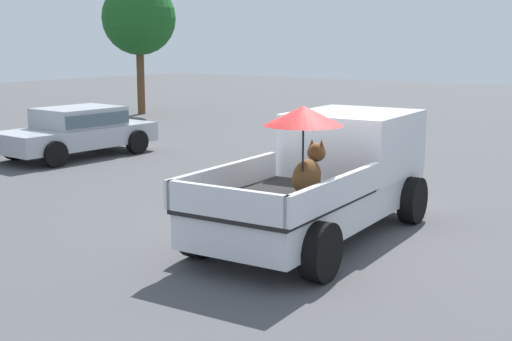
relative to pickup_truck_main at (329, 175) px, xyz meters
name	(u,v)px	position (x,y,z in m)	size (l,w,h in m)	color
ground_plane	(315,238)	(-0.46, -0.02, -0.96)	(80.00, 80.00, 0.00)	#4C4C4F
pickup_truck_main	(329,175)	(0.00, 0.00, 0.00)	(5.18, 2.57, 2.21)	black
parked_sedan_near	(78,129)	(2.52, 9.29, -0.22)	(4.36, 2.10, 1.33)	black
tree_by_lot	(139,19)	(11.34, 15.88, 3.01)	(3.06, 3.06, 5.53)	brown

